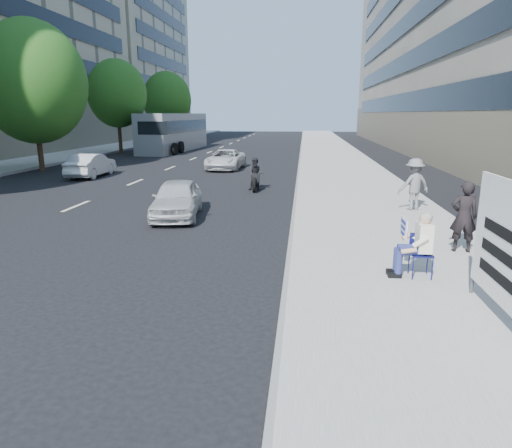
# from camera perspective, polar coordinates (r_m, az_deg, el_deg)

# --- Properties ---
(ground) EXTENTS (160.00, 160.00, 0.00)m
(ground) POSITION_cam_1_polar(r_m,az_deg,el_deg) (8.44, -6.49, -9.44)
(ground) COLOR black
(ground) RESTS_ON ground
(near_sidewalk) EXTENTS (5.00, 120.00, 0.15)m
(near_sidewalk) POSITION_cam_1_polar(r_m,az_deg,el_deg) (27.85, 10.66, 6.77)
(near_sidewalk) COLOR gray
(near_sidewalk) RESTS_ON ground
(far_sidewalk) EXTENTS (4.50, 120.00, 0.15)m
(far_sidewalk) POSITION_cam_1_polar(r_m,az_deg,el_deg) (33.35, -27.93, 6.53)
(far_sidewalk) COLOR gray
(far_sidewalk) RESTS_ON ground
(far_bldg_north) EXTENTS (22.00, 28.00, 28.00)m
(far_bldg_north) POSITION_cam_1_polar(r_m,az_deg,el_deg) (77.22, -19.71, 20.87)
(far_bldg_north) COLOR tan
(far_bldg_north) RESTS_ON ground
(near_building) EXTENTS (14.00, 70.00, 20.00)m
(near_building) POSITION_cam_1_polar(r_m,az_deg,el_deg) (42.94, 28.78, 21.06)
(near_building) COLOR gray
(near_building) RESTS_ON ground
(tree_far_c) EXTENTS (6.00, 6.00, 8.47)m
(tree_far_c) POSITION_cam_1_polar(r_m,az_deg,el_deg) (29.92, -26.14, 15.62)
(tree_far_c) COLOR #382616
(tree_far_c) RESTS_ON ground
(tree_far_d) EXTENTS (4.80, 4.80, 7.65)m
(tree_far_d) POSITION_cam_1_polar(r_m,az_deg,el_deg) (40.65, -16.98, 15.33)
(tree_far_d) COLOR #382616
(tree_far_d) RESTS_ON ground
(tree_far_e) EXTENTS (5.40, 5.40, 7.89)m
(tree_far_e) POSITION_cam_1_polar(r_m,az_deg,el_deg) (53.86, -11.08, 14.99)
(tree_far_e) COLOR #382616
(tree_far_e) RESTS_ON ground
(seated_protester) EXTENTS (0.83, 1.12, 1.31)m
(seated_protester) POSITION_cam_1_polar(r_m,az_deg,el_deg) (9.45, 19.39, -2.02)
(seated_protester) COLOR navy
(seated_protester) RESTS_ON near_sidewalk
(jogger) EXTENTS (1.26, 0.98, 1.71)m
(jogger) POSITION_cam_1_polar(r_m,az_deg,el_deg) (16.08, 19.14, 4.71)
(jogger) COLOR slate
(jogger) RESTS_ON near_sidewalk
(pedestrian_woman) EXTENTS (0.64, 0.45, 1.66)m
(pedestrian_woman) POSITION_cam_1_polar(r_m,az_deg,el_deg) (11.56, 24.55, 0.83)
(pedestrian_woman) COLOR black
(pedestrian_woman) RESTS_ON near_sidewalk
(white_sedan_near) EXTENTS (1.90, 3.72, 1.21)m
(white_sedan_near) POSITION_cam_1_polar(r_m,az_deg,el_deg) (15.06, -9.88, 3.15)
(white_sedan_near) COLOR silver
(white_sedan_near) RESTS_ON ground
(white_sedan_mid) EXTENTS (1.42, 3.81, 1.24)m
(white_sedan_mid) POSITION_cam_1_polar(r_m,az_deg,el_deg) (26.01, -19.94, 6.94)
(white_sedan_mid) COLOR beige
(white_sedan_mid) RESTS_ON ground
(white_sedan_far) EXTENTS (2.09, 4.28, 1.17)m
(white_sedan_far) POSITION_cam_1_polar(r_m,az_deg,el_deg) (27.97, -3.82, 8.06)
(white_sedan_far) COLOR silver
(white_sedan_far) RESTS_ON ground
(motorcycle) EXTENTS (0.71, 2.04, 1.42)m
(motorcycle) POSITION_cam_1_polar(r_m,az_deg,el_deg) (20.12, -0.01, 6.05)
(motorcycle) COLOR black
(motorcycle) RESTS_ON ground
(bus) EXTENTS (3.42, 12.21, 3.30)m
(bus) POSITION_cam_1_polar(r_m,az_deg,el_deg) (42.56, -10.17, 11.21)
(bus) COLOR gray
(bus) RESTS_ON ground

